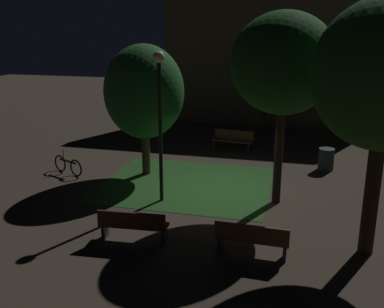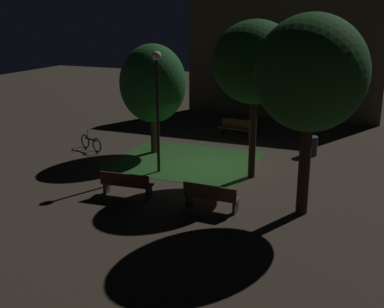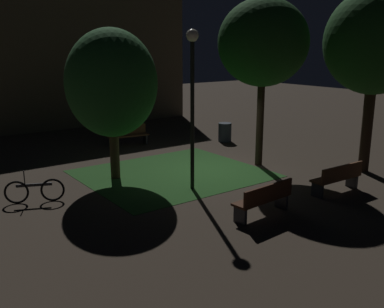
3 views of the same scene
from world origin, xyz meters
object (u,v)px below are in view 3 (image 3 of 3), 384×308
bench_front_left (338,177)px  trash_bin (225,132)px  tree_left_canopy (263,43)px  tree_right_canopy (112,84)px  lamp_post_near_wall (192,84)px  bicycle (35,191)px  bench_corner (264,198)px  tree_back_left (375,43)px  bench_lawn_edge (127,135)px  lamp_post_plaza_east (115,79)px

bench_front_left → trash_bin: bench_front_left is taller
tree_left_canopy → tree_right_canopy: 5.39m
lamp_post_near_wall → trash_bin: (5.22, 4.57, -2.76)m
bench_front_left → bicycle: (-7.49, 4.51, -0.14)m
bicycle → bench_corner: bearing=-45.6°
bench_front_left → tree_back_left: tree_back_left is taller
tree_right_canopy → bicycle: size_ratio=3.20×
bench_lawn_edge → lamp_post_plaza_east: 4.03m
tree_back_left → bicycle: tree_back_left is taller
tree_left_canopy → trash_bin: 5.72m
lamp_post_near_wall → bicycle: (-4.25, 1.64, -2.85)m
bench_corner → tree_left_canopy: tree_left_canopy is taller
tree_left_canopy → bicycle: (-7.83, 0.89, -4.01)m
tree_left_canopy → tree_right_canopy: size_ratio=1.22×
bench_lawn_edge → tree_right_canopy: bearing=-122.9°
bench_lawn_edge → lamp_post_near_wall: (-1.25, -6.50, 2.71)m
tree_left_canopy → lamp_post_plaza_east: size_ratio=1.53×
tree_left_canopy → bicycle: size_ratio=3.90×
trash_bin → bench_lawn_edge: bearing=154.1°
tree_back_left → lamp_post_near_wall: bearing=161.6°
bench_lawn_edge → tree_right_canopy: tree_right_canopy is taller
bench_lawn_edge → lamp_post_plaza_east: lamp_post_plaza_east is taller
tree_right_canopy → lamp_post_near_wall: 2.78m
lamp_post_near_wall → lamp_post_plaza_east: bearing=76.4°
bench_corner → trash_bin: (5.06, 7.45, -0.05)m
bench_lawn_edge → trash_bin: (3.97, -1.93, -0.05)m
bench_corner → bench_lawn_edge: (1.09, 9.37, 0.00)m
lamp_post_near_wall → tree_left_canopy: bearing=11.9°
trash_bin → lamp_post_plaza_east: bearing=119.3°
bench_front_left → lamp_post_near_wall: lamp_post_near_wall is taller
lamp_post_plaza_east → bicycle: 10.68m
bench_corner → tree_left_canopy: bearing=46.7°
bench_corner → bicycle: (-4.42, 4.51, -0.14)m
trash_bin → bicycle: bearing=-162.8°
bench_corner → lamp_post_near_wall: bearing=93.3°
tree_back_left → lamp_post_plaza_east: (-3.62, 11.70, -1.69)m
bench_lawn_edge → bicycle: bearing=-138.5°
bench_corner → bicycle: size_ratio=1.21×
bench_front_left → bench_lawn_edge: (-1.99, 9.37, 0.00)m
tree_left_canopy → tree_back_left: (2.38, -2.74, 0.01)m
lamp_post_near_wall → lamp_post_plaza_east: lamp_post_near_wall is taller
bench_front_left → lamp_post_plaza_east: (-0.90, 12.58, 2.19)m
tree_right_canopy → trash_bin: (6.61, 2.17, -2.68)m
bench_corner → tree_right_canopy: tree_right_canopy is taller
lamp_post_near_wall → trash_bin: bearing=41.2°
tree_left_canopy → tree_right_canopy: bearing=161.6°
bench_lawn_edge → tree_back_left: (4.71, -8.49, 3.88)m
tree_back_left → lamp_post_plaza_east: 12.36m
tree_right_canopy → lamp_post_plaza_east: (3.73, 7.30, -0.44)m
tree_left_canopy → trash_bin: tree_left_canopy is taller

